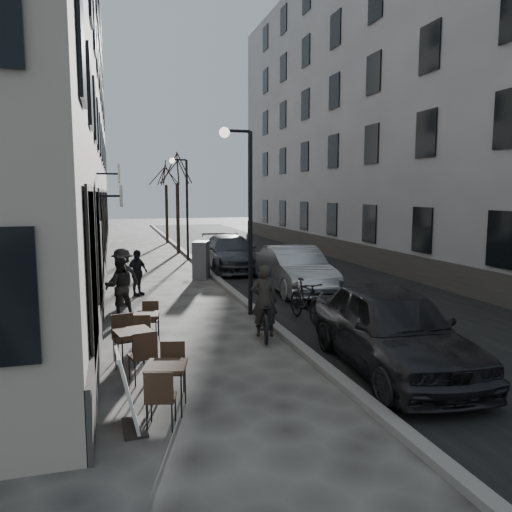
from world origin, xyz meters
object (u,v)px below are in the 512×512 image
sign_board (129,398)px  car_near (392,328)px  pedestrian_near (120,286)px  car_mid (295,270)px  streetlamp_far (184,197)px  tree_near (177,169)px  moped (306,301)px  streetlamp_near (244,201)px  bistro_set_a (167,383)px  bistro_set_c (146,325)px  bicycle (264,314)px  tree_far (166,173)px  car_far (230,253)px  bistro_set_b (133,347)px  pedestrian_mid (123,277)px  utility_cabinet (201,260)px  pedestrian_far (137,273)px

sign_board → car_near: car_near is taller
pedestrian_near → car_mid: (5.79, 1.78, -0.04)m
streetlamp_far → tree_near: size_ratio=0.89×
moped → streetlamp_near: bearing=135.3°
pedestrian_near → moped: (4.69, -2.01, -0.26)m
moped → sign_board: bearing=-138.3°
streetlamp_far → car_mid: streetlamp_far is taller
bistro_set_a → bistro_set_c: bistro_set_a is taller
bicycle → bistro_set_c: bearing=12.0°
tree_near → tree_far: bearing=90.0°
car_near → car_far: bearing=95.7°
bistro_set_c → sign_board: 4.12m
bistro_set_b → pedestrian_mid: (-0.07, 5.84, 0.38)m
utility_cabinet → bicycle: (0.07, -8.35, -0.22)m
streetlamp_far → moped: 13.46m
tree_far → moped: (1.30, -22.14, -4.10)m
sign_board → moped: sign_board is taller
tree_near → bicycle: tree_near is taller
streetlamp_near → tree_far: tree_far is taller
streetlamp_near → tree_far: size_ratio=0.89×
streetlamp_near → moped: bearing=-39.7°
sign_board → car_far: size_ratio=0.23×
bistro_set_a → moped: bearing=61.9°
tree_near → bistro_set_c: tree_near is taller
pedestrian_near → streetlamp_near: bearing=163.4°
bistro_set_b → pedestrian_near: 4.59m
streetlamp_near → streetlamp_far: same height
bicycle → car_far: 10.33m
streetlamp_near → moped: (1.37, -1.14, -2.60)m
pedestrian_far → car_far: (4.21, 4.54, -0.01)m
bistro_set_c → pedestrian_far: bearing=101.5°
car_far → car_near: bearing=-88.4°
bistro_set_b → car_mid: (5.61, 6.36, 0.29)m
bicycle → car_mid: (2.54, 4.77, 0.25)m
pedestrian_near → car_far: (4.80, 7.22, -0.07)m
bistro_set_a → bistro_set_b: bistro_set_b is taller
bistro_set_c → sign_board: sign_board is taller
utility_cabinet → car_far: size_ratio=0.29×
bistro_set_a → car_near: (4.31, 0.65, 0.36)m
tree_far → bistro_set_a: tree_far is taller
car_far → moped: 9.24m
streetlamp_near → streetlamp_far: bearing=90.0°
bistro_set_c → car_near: (4.38, -2.96, 0.39)m
utility_cabinet → moped: utility_cabinet is taller
streetlamp_far → bistro_set_c: size_ratio=3.48×
bistro_set_b → tree_near: bearing=67.0°
bistro_set_a → pedestrian_near: 6.53m
car_mid → streetlamp_far: bearing=106.8°
tree_near → pedestrian_near: bearing=-103.5°
tree_far → car_mid: (2.40, -18.34, -3.88)m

